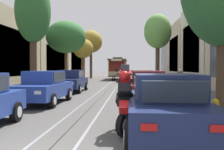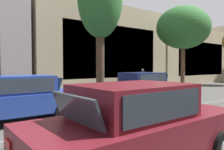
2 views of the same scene
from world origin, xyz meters
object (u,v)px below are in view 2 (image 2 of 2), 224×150
object	(u,v)px
pedestrian_on_right_pavement	(143,78)
parked_car_maroon_second_right	(137,125)
street_tree_kerb_left_second	(100,1)
parked_car_blue_second_left	(18,98)
parked_car_navy_mid_left	(141,88)
street_tree_kerb_left_mid	(183,28)

from	to	relation	value
pedestrian_on_right_pavement	parked_car_maroon_second_right	bearing A→B (deg)	-45.81
parked_car_maroon_second_right	street_tree_kerb_left_second	distance (m)	10.07
parked_car_maroon_second_right	street_tree_kerb_left_second	xyz separation A→B (m)	(-7.64, 4.43, 4.84)
parked_car_blue_second_left	street_tree_kerb_left_second	distance (m)	7.58
parked_car_navy_mid_left	street_tree_kerb_left_mid	distance (m)	7.89
parked_car_blue_second_left	street_tree_kerb_left_second	world-z (taller)	street_tree_kerb_left_second
parked_car_maroon_second_right	pedestrian_on_right_pavement	distance (m)	13.99
street_tree_kerb_left_second	pedestrian_on_right_pavement	distance (m)	7.59
parked_car_navy_mid_left	parked_car_maroon_second_right	bearing A→B (deg)	-45.38
parked_car_blue_second_left	street_tree_kerb_left_second	bearing A→B (deg)	116.36
street_tree_kerb_left_second	pedestrian_on_right_pavement	world-z (taller)	street_tree_kerb_left_second
street_tree_kerb_left_second	pedestrian_on_right_pavement	bearing A→B (deg)	110.67
parked_car_maroon_second_right	pedestrian_on_right_pavement	bearing A→B (deg)	134.19
parked_car_navy_mid_left	pedestrian_on_right_pavement	bearing A→B (deg)	133.72
pedestrian_on_right_pavement	parked_car_navy_mid_left	bearing A→B (deg)	-46.28
street_tree_kerb_left_second	parked_car_blue_second_left	bearing A→B (deg)	-63.64
pedestrian_on_right_pavement	street_tree_kerb_left_mid	bearing A→B (deg)	32.98
street_tree_kerb_left_mid	pedestrian_on_right_pavement	world-z (taller)	street_tree_kerb_left_mid
parked_car_maroon_second_right	street_tree_kerb_left_mid	distance (m)	14.30
street_tree_kerb_left_second	street_tree_kerb_left_mid	size ratio (longest dim) A/B	1.25
parked_car_maroon_second_right	street_tree_kerb_left_mid	size ratio (longest dim) A/B	0.68
parked_car_navy_mid_left	parked_car_maroon_second_right	xyz separation A→B (m)	(5.14, -5.21, 0.00)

